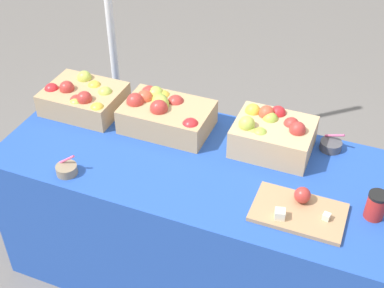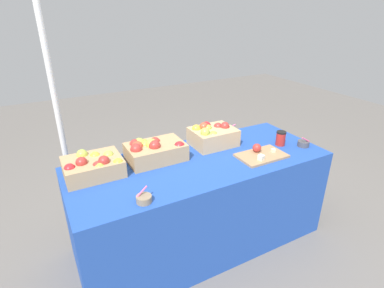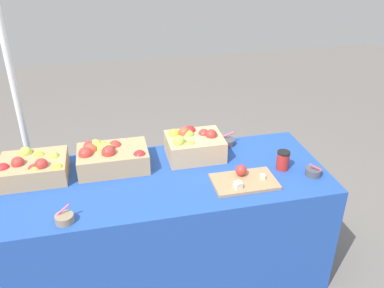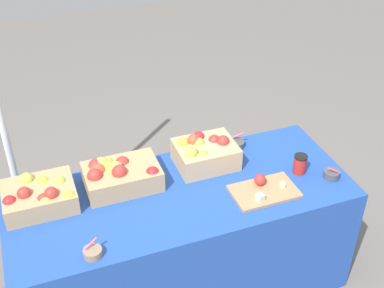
{
  "view_description": "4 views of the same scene",
  "coord_description": "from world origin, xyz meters",
  "views": [
    {
      "loc": [
        0.58,
        -1.66,
        2.21
      ],
      "look_at": [
        -0.1,
        0.03,
        0.79
      ],
      "focal_mm": 49.07,
      "sensor_mm": 36.0,
      "label": 1
    },
    {
      "loc": [
        -0.99,
        -1.7,
        1.77
      ],
      "look_at": [
        -0.08,
        -0.02,
        0.9
      ],
      "focal_mm": 28.44,
      "sensor_mm": 36.0,
      "label": 2
    },
    {
      "loc": [
        -0.29,
        -1.95,
        2.01
      ],
      "look_at": [
        0.17,
        0.06,
        0.9
      ],
      "focal_mm": 37.72,
      "sensor_mm": 36.0,
      "label": 3
    },
    {
      "loc": [
        -0.71,
        -2.06,
        2.56
      ],
      "look_at": [
        0.08,
        0.05,
        1.01
      ],
      "focal_mm": 48.31,
      "sensor_mm": 36.0,
      "label": 4
    }
  ],
  "objects": [
    {
      "name": "apple_crate_right",
      "position": [
        0.22,
        0.2,
        0.82
      ],
      "size": [
        0.34,
        0.27,
        0.19
      ],
      "color": "tan",
      "rests_on": "table"
    },
    {
      "name": "apple_crate_middle",
      "position": [
        -0.3,
        0.17,
        0.82
      ],
      "size": [
        0.41,
        0.27,
        0.17
      ],
      "color": "tan",
      "rests_on": "table"
    },
    {
      "name": "tent_pole",
      "position": [
        -0.85,
        0.68,
        1.11
      ],
      "size": [
        0.04,
        0.04,
        2.22
      ],
      "primitive_type": "cylinder",
      "color": "white",
      "rests_on": "ground_plane"
    },
    {
      "name": "sample_bowl_far",
      "position": [
        -0.55,
        -0.29,
        0.76
      ],
      "size": [
        0.09,
        0.09,
        0.09
      ],
      "color": "gray",
      "rests_on": "table"
    },
    {
      "name": "ground_plane",
      "position": [
        0.0,
        0.0,
        0.0
      ],
      "size": [
        10.0,
        10.0,
        0.0
      ],
      "primitive_type": "plane",
      "color": "slate"
    },
    {
      "name": "cutting_board_front",
      "position": [
        0.42,
        -0.16,
        0.76
      ],
      "size": [
        0.36,
        0.22,
        0.08
      ],
      "color": "tan",
      "rests_on": "table"
    },
    {
      "name": "sample_bowl_near",
      "position": [
        0.84,
        -0.18,
        0.76
      ],
      "size": [
        0.09,
        0.09,
        0.09
      ],
      "color": "#4C4C51",
      "rests_on": "table"
    },
    {
      "name": "apple_crate_left",
      "position": [
        -0.73,
        0.15,
        0.81
      ],
      "size": [
        0.37,
        0.29,
        0.16
      ],
      "color": "tan",
      "rests_on": "table"
    },
    {
      "name": "table",
      "position": [
        0.0,
        0.0,
        0.37
      ],
      "size": [
        1.9,
        0.76,
        0.74
      ],
      "primitive_type": "cube",
      "color": "#234CAD",
      "rests_on": "ground_plane"
    },
    {
      "name": "sample_bowl_mid",
      "position": [
        0.47,
        0.29,
        0.76
      ],
      "size": [
        0.1,
        0.1,
        0.09
      ],
      "color": "#4C4C51",
      "rests_on": "table"
    },
    {
      "name": "coffee_cup",
      "position": [
        0.7,
        -0.07,
        0.8
      ],
      "size": [
        0.08,
        0.08,
        0.12
      ],
      "color": "red",
      "rests_on": "table"
    }
  ]
}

